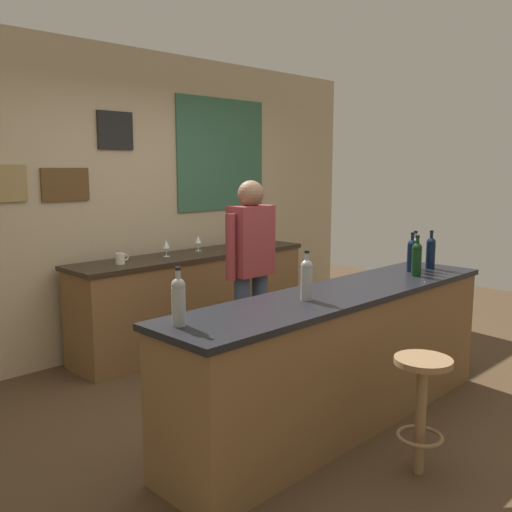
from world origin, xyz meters
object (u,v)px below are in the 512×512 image
(bar_stool, at_px, (422,396))
(wine_glass_a, at_px, (166,245))
(wine_bottle_a, at_px, (178,300))
(wine_bottle_b, at_px, (307,278))
(wine_glass_c, at_px, (268,234))
(wine_bottle_c, at_px, (417,258))
(wine_glass_b, at_px, (198,240))
(bartender, at_px, (251,266))
(wine_bottle_f, at_px, (431,252))
(coffee_mug, at_px, (120,259))
(wine_bottle_e, at_px, (415,252))
(wine_bottle_d, at_px, (412,254))

(bar_stool, xyz_separation_m, wine_glass_a, (0.29, 2.78, 0.55))
(wine_glass_a, bearing_deg, wine_bottle_a, -124.39)
(wine_bottle_b, relative_size, wine_glass_a, 1.97)
(wine_glass_a, height_order, wine_glass_c, same)
(wine_bottle_c, relative_size, wine_glass_b, 1.97)
(bartender, bearing_deg, wine_bottle_b, -117.42)
(wine_bottle_b, distance_m, wine_glass_c, 2.68)
(wine_bottle_a, bearing_deg, wine_bottle_f, -2.33)
(wine_glass_b, height_order, coffee_mug, wine_glass_b)
(wine_glass_c, bearing_deg, wine_bottle_f, -96.43)
(wine_glass_b, bearing_deg, wine_glass_c, -8.40)
(wine_bottle_b, bearing_deg, bartender, 62.58)
(wine_bottle_b, bearing_deg, bar_stool, -76.52)
(wine_bottle_f, relative_size, wine_glass_c, 1.97)
(bar_stool, bearing_deg, wine_glass_a, 84.06)
(wine_bottle_a, bearing_deg, wine_glass_c, 36.00)
(wine_glass_c, bearing_deg, wine_bottle_b, -130.96)
(wine_glass_c, xyz_separation_m, coffee_mug, (-1.81, 0.00, -0.06))
(wine_bottle_b, relative_size, wine_bottle_c, 1.00)
(wine_bottle_a, bearing_deg, bar_stool, -36.83)
(wine_bottle_b, bearing_deg, wine_glass_a, 77.54)
(coffee_mug, bearing_deg, wine_glass_b, 7.40)
(coffee_mug, bearing_deg, wine_bottle_b, -88.36)
(wine_bottle_b, height_order, wine_glass_a, wine_bottle_b)
(wine_bottle_f, distance_m, coffee_mug, 2.58)
(wine_bottle_a, relative_size, wine_bottle_c, 1.00)
(bar_stool, xyz_separation_m, wine_bottle_f, (1.36, 0.70, 0.60))
(wine_bottle_b, height_order, wine_bottle_e, same)
(wine_bottle_c, distance_m, wine_glass_c, 2.19)
(wine_bottle_a, relative_size, wine_bottle_b, 1.00)
(bartender, height_order, wine_glass_b, bartender)
(wine_bottle_a, bearing_deg, wine_bottle_e, -0.57)
(wine_glass_c, distance_m, coffee_mug, 1.81)
(bartender, bearing_deg, wine_glass_c, 39.05)
(bar_stool, bearing_deg, coffee_mug, 94.76)
(wine_glass_a, distance_m, coffee_mug, 0.52)
(wine_bottle_b, relative_size, wine_bottle_f, 1.00)
(wine_glass_b, distance_m, wine_glass_c, 0.87)
(wine_bottle_d, relative_size, wine_bottle_f, 1.00)
(bar_stool, relative_size, coffee_mug, 5.44)
(wine_bottle_d, bearing_deg, wine_bottle_b, -178.48)
(wine_bottle_a, height_order, wine_bottle_e, same)
(bartender, distance_m, wine_bottle_f, 1.44)
(wine_bottle_a, height_order, wine_bottle_b, same)
(wine_bottle_e, xyz_separation_m, wine_bottle_f, (0.11, -0.08, 0.00))
(wine_bottle_f, distance_m, wine_glass_b, 2.24)
(wine_bottle_e, relative_size, coffee_mug, 2.45)
(wine_bottle_b, bearing_deg, wine_glass_b, 67.40)
(bar_stool, height_order, wine_bottle_f, wine_bottle_f)
(wine_bottle_c, height_order, coffee_mug, wine_bottle_c)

